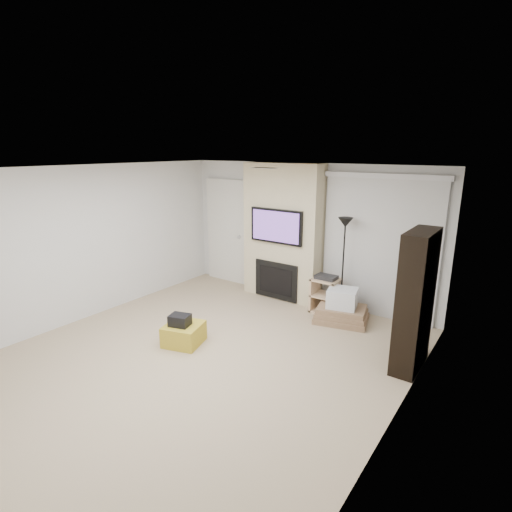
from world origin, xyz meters
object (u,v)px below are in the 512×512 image
Objects in this scene: ottoman at (184,334)px; box_stack at (342,309)px; av_stand at (326,293)px; floor_lamp at (344,239)px; bookshelf at (415,301)px.

box_stack is (1.55, 2.04, 0.06)m from ottoman.
box_stack is at bearing 52.90° from ottoman.
floor_lamp is at bearing 19.49° from av_stand.
av_stand is 2.02m from bookshelf.
av_stand is 0.46m from box_stack.
box_stack is 0.53× the size of bookshelf.
av_stand is at bearing 62.87° from ottoman.
floor_lamp is 1.15m from box_stack.
ottoman is 0.52× the size of box_stack.
av_stand is (-0.25, -0.09, -0.97)m from floor_lamp.
ottoman is 2.53m from av_stand.
box_stack is 1.65m from bookshelf.
ottoman is 2.96m from floor_lamp.
box_stack reaches higher than ottoman.
floor_lamp is 0.92× the size of bookshelf.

